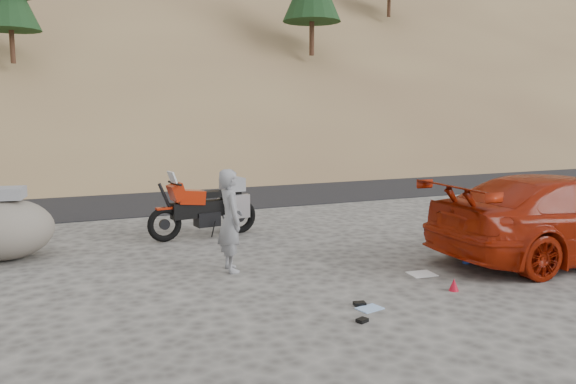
# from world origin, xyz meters

# --- Properties ---
(ground) EXTENTS (140.00, 140.00, 0.00)m
(ground) POSITION_xyz_m (0.00, 0.00, 0.00)
(ground) COLOR #474541
(ground) RESTS_ON ground
(road) EXTENTS (120.00, 7.00, 0.05)m
(road) POSITION_xyz_m (0.00, 9.00, 0.00)
(road) COLOR black
(road) RESTS_ON ground
(hillside) EXTENTS (120.00, 73.00, 46.72)m
(hillside) POSITION_xyz_m (-0.05, 40.88, 11.08)
(hillside) COLOR brown
(hillside) RESTS_ON ground
(motorcycle) EXTENTS (2.34, 0.87, 1.39)m
(motorcycle) POSITION_xyz_m (-0.23, 2.84, 0.60)
(motorcycle) COLOR black
(motorcycle) RESTS_ON ground
(man) EXTENTS (0.41, 0.61, 1.63)m
(man) POSITION_xyz_m (-0.59, 0.27, 0.00)
(man) COLOR gray
(man) RESTS_ON ground
(red_car) EXTENTS (5.09, 2.30, 1.45)m
(red_car) POSITION_xyz_m (4.91, -1.33, 0.00)
(red_car) COLOR #941C08
(red_car) RESTS_ON ground
(boulder) EXTENTS (2.00, 1.87, 1.23)m
(boulder) POSITION_xyz_m (-3.92, 2.49, 0.54)
(boulder) COLOR #605C52
(boulder) RESTS_ON ground
(gear_white_cloth) EXTENTS (0.42, 0.38, 0.01)m
(gear_white_cloth) POSITION_xyz_m (2.06, -1.13, 0.01)
(gear_white_cloth) COLOR white
(gear_white_cloth) RESTS_ON ground
(gear_blue_mat) EXTENTS (0.39, 0.17, 0.16)m
(gear_blue_mat) POSITION_xyz_m (3.28, -0.93, 0.08)
(gear_blue_mat) COLOR #1A379E
(gear_blue_mat) RESTS_ON ground
(gear_bottle) EXTENTS (0.08, 0.08, 0.23)m
(gear_bottle) POSITION_xyz_m (3.13, -0.88, 0.12)
(gear_bottle) COLOR #1A379E
(gear_bottle) RESTS_ON ground
(gear_funnel) EXTENTS (0.16, 0.16, 0.18)m
(gear_funnel) POSITION_xyz_m (1.97, -1.98, 0.09)
(gear_funnel) COLOR #A90B1E
(gear_funnel) RESTS_ON ground
(gear_glove_a) EXTENTS (0.18, 0.14, 0.04)m
(gear_glove_a) POSITION_xyz_m (0.44, -1.96, 0.02)
(gear_glove_a) COLOR black
(gear_glove_a) RESTS_ON ground
(gear_glove_b) EXTENTS (0.16, 0.14, 0.04)m
(gear_glove_b) POSITION_xyz_m (0.16, -2.49, 0.02)
(gear_glove_b) COLOR black
(gear_glove_b) RESTS_ON ground
(gear_blue_cloth) EXTENTS (0.36, 0.29, 0.01)m
(gear_blue_cloth) POSITION_xyz_m (0.49, -2.14, 0.01)
(gear_blue_cloth) COLOR #8AA9D5
(gear_blue_cloth) RESTS_ON ground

